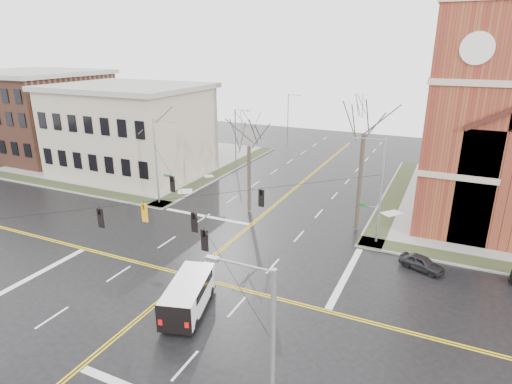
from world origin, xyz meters
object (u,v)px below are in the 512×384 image
at_px(tree_nw_far, 149,128).
at_px(signal_pole_ne, 379,189).
at_px(signal_pole_nw, 157,159).
at_px(streetlight_north_b, 289,115).
at_px(streetlight_north_a, 236,136).
at_px(tree_ne, 364,127).
at_px(signal_pole_se, 268,369).
at_px(parked_car_a, 422,263).
at_px(tree_nw_near, 249,142).
at_px(cargo_van, 189,292).

bearing_deg(tree_nw_far, signal_pole_ne, -6.18).
bearing_deg(signal_pole_nw, streetlight_north_b, 88.95).
distance_m(streetlight_north_a, tree_ne, 25.01).
relative_size(signal_pole_nw, tree_ne, 0.68).
xyz_separation_m(signal_pole_nw, streetlight_north_a, (0.67, 16.50, -0.48)).
distance_m(signal_pole_ne, signal_pole_nw, 22.64).
xyz_separation_m(streetlight_north_a, streetlight_north_b, (0.00, 20.00, 0.00)).
bearing_deg(signal_pole_se, parked_car_a, 78.18).
xyz_separation_m(signal_pole_se, streetlight_north_b, (-21.97, 59.50, -0.48)).
distance_m(signal_pole_ne, tree_nw_near, 13.36).
height_order(signal_pole_nw, tree_nw_far, tree_nw_far).
height_order(signal_pole_se, tree_nw_near, tree_nw_near).
xyz_separation_m(signal_pole_se, streetlight_north_a, (-21.97, 39.50, -0.48)).
xyz_separation_m(streetlight_north_b, cargo_van, (13.02, -51.52, -3.22)).
xyz_separation_m(signal_pole_se, cargo_van, (-8.95, 7.98, -3.70)).
height_order(signal_pole_ne, streetlight_north_b, signal_pole_ne).
distance_m(streetlight_north_b, tree_ne, 39.94).
distance_m(signal_pole_se, streetlight_north_b, 63.43).
distance_m(signal_pole_ne, streetlight_north_a, 27.48).
relative_size(signal_pole_ne, signal_pole_se, 1.00).
height_order(parked_car_a, tree_ne, tree_ne).
bearing_deg(signal_pole_ne, tree_nw_far, 173.82).
xyz_separation_m(streetlight_north_a, tree_nw_near, (8.99, -14.46, 2.85)).
relative_size(signal_pole_nw, streetlight_north_b, 1.12).
height_order(signal_pole_ne, tree_nw_near, tree_nw_near).
bearing_deg(signal_pole_nw, tree_nw_far, 137.91).
xyz_separation_m(cargo_van, parked_car_a, (13.10, 11.83, -0.68)).
xyz_separation_m(cargo_van, tree_nw_near, (-4.04, 17.06, 6.07)).
bearing_deg(parked_car_a, signal_pole_nw, 104.97).
xyz_separation_m(signal_pole_nw, parked_car_a, (26.79, -3.19, -4.38)).
bearing_deg(parked_car_a, signal_pole_se, -170.07).
xyz_separation_m(streetlight_north_b, tree_nw_far, (-3.75, -33.71, 3.01)).
bearing_deg(signal_pole_se, cargo_van, 138.28).
bearing_deg(signal_pole_ne, signal_pole_nw, 180.00).
xyz_separation_m(signal_pole_nw, signal_pole_se, (22.64, -23.00, 0.00)).
bearing_deg(signal_pole_ne, tree_ne, 132.31).
xyz_separation_m(streetlight_north_a, parked_car_a, (26.12, -19.69, -3.90)).
xyz_separation_m(cargo_van, tree_ne, (6.90, 17.27, 8.28)).
bearing_deg(streetlight_north_a, signal_pole_se, -60.91).
height_order(streetlight_north_b, cargo_van, streetlight_north_b).
distance_m(streetlight_north_b, parked_car_a, 47.67).
relative_size(signal_pole_nw, cargo_van, 1.53).
bearing_deg(cargo_van, tree_nw_far, 117.55).
height_order(signal_pole_nw, tree_nw_near, tree_nw_near).
xyz_separation_m(streetlight_north_a, tree_ne, (19.92, -14.25, 5.06)).
xyz_separation_m(parked_car_a, tree_nw_near, (-17.13, 5.23, 6.75)).
bearing_deg(tree_nw_far, tree_ne, -1.29).
bearing_deg(cargo_van, streetlight_north_b, 88.44).
distance_m(signal_pole_nw, tree_ne, 21.21).
relative_size(parked_car_a, tree_nw_far, 0.32).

